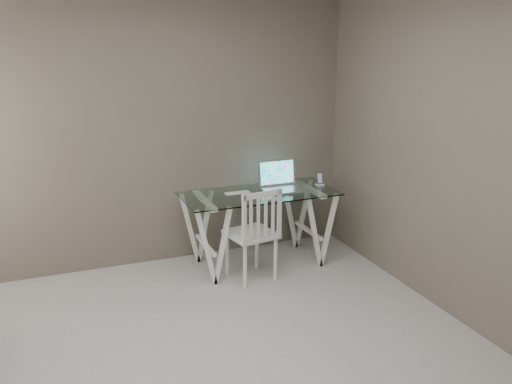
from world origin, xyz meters
The scene contains 7 objects.
room centered at (-0.06, 0.02, 1.72)m, with size 4.50×4.52×2.71m.
desk centered at (0.92, 1.78, 0.38)m, with size 1.50×0.70×0.75m.
chair centered at (0.75, 1.43, 0.49)m, with size 0.48×0.48×0.90m.
laptop centered at (1.17, 1.82, 0.81)m, with size 0.40×0.32×0.28m.
keyboard centered at (0.72, 1.83, 0.75)m, with size 0.26×0.11×0.01m, color silver.
mouse centered at (0.94, 1.50, 0.76)m, with size 0.11×0.07×0.04m, color white.
phone_dock centered at (1.60, 1.80, 0.78)m, with size 0.07×0.07×0.13m.
Camera 1 is at (-1.07, -3.15, 2.30)m, focal length 40.00 mm.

